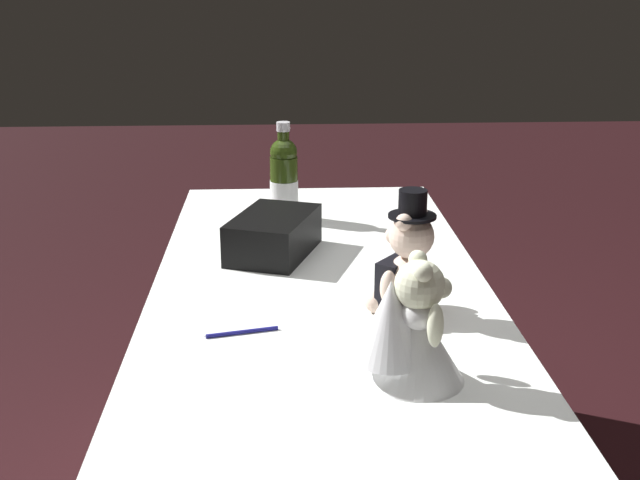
{
  "coord_description": "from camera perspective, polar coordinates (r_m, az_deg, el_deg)",
  "views": [
    {
      "loc": [
        -1.8,
        0.09,
        1.44
      ],
      "look_at": [
        0.0,
        0.0,
        0.84
      ],
      "focal_mm": 45.73,
      "sensor_mm": 36.0,
      "label": 1
    }
  ],
  "objects": [
    {
      "name": "gift_case_black",
      "position": [
        2.09,
        -3.27,
        0.37
      ],
      "size": [
        0.32,
        0.26,
        0.11
      ],
      "color": "black",
      "rests_on": "reception_table"
    },
    {
      "name": "teddy_bear_groom",
      "position": [
        1.72,
        6.06,
        -1.9
      ],
      "size": [
        0.15,
        0.15,
        0.27
      ],
      "color": "beige",
      "rests_on": "reception_table"
    },
    {
      "name": "reception_table",
      "position": [
        2.1,
        0.0,
        -12.24
      ],
      "size": [
        1.69,
        0.79,
        0.74
      ],
      "primitive_type": "cube",
      "color": "white",
      "rests_on": "ground_plane"
    },
    {
      "name": "teddy_bear_bride",
      "position": [
        1.45,
        6.3,
        -6.14
      ],
      "size": [
        0.17,
        0.2,
        0.23
      ],
      "color": "white",
      "rests_on": "reception_table"
    },
    {
      "name": "champagne_bottle",
      "position": [
        2.37,
        -2.54,
        4.36
      ],
      "size": [
        0.08,
        0.08,
        0.29
      ],
      "color": "#2B3D11",
      "rests_on": "reception_table"
    },
    {
      "name": "signing_pen",
      "position": [
        1.66,
        -5.63,
        -6.44
      ],
      "size": [
        0.04,
        0.15,
        0.01
      ],
      "color": "navy",
      "rests_on": "reception_table"
    }
  ]
}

